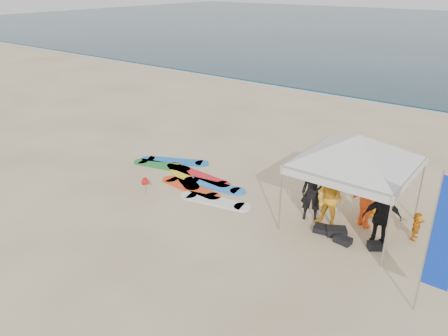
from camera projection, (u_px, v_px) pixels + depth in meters
ground at (153, 229)px, 12.75m from camera, size 120.00×120.00×0.00m
shoreline_foam at (373, 100)px, 26.05m from camera, size 160.00×1.20×0.01m
person_black_a at (312, 192)px, 12.92m from camera, size 0.78×0.66×1.80m
person_yellow at (330, 200)px, 12.53m from camera, size 0.88×0.71×1.73m
person_orange_a at (369, 196)px, 12.53m from camera, size 1.44×1.20×1.94m
person_black_b at (382, 217)px, 11.65m from camera, size 1.09×0.80×1.72m
person_orange_b at (375, 193)px, 13.05m from camera, size 0.97×0.85×1.66m
person_seated at (417, 226)px, 12.09m from camera, size 0.25×0.77×0.83m
canopy_tent at (359, 135)px, 11.89m from camera, size 4.25×4.25×3.20m
feather_flag at (444, 237)px, 8.72m from camera, size 0.57×0.04×3.38m
marker_pennant at (147, 182)px, 14.48m from camera, size 0.28×0.28×0.64m
gear_pile at (340, 235)px, 12.27m from camera, size 2.00×0.75×0.22m
surfboard_spread at (190, 178)px, 15.88m from camera, size 5.49×2.87×0.07m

